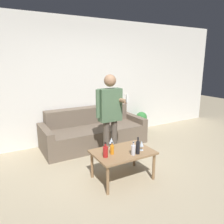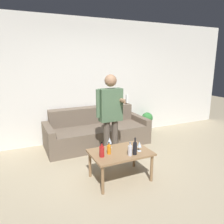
{
  "view_description": "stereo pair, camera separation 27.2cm",
  "coord_description": "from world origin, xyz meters",
  "px_view_note": "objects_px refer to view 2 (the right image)",
  "views": [
    {
      "loc": [
        -1.79,
        -2.37,
        1.8
      ],
      "look_at": [
        -0.03,
        0.76,
        0.95
      ],
      "focal_mm": 35.0,
      "sensor_mm": 36.0,
      "label": 1
    },
    {
      "loc": [
        -1.55,
        -2.49,
        1.8
      ],
      "look_at": [
        -0.03,
        0.76,
        0.95
      ],
      "focal_mm": 35.0,
      "sensor_mm": 36.0,
      "label": 2
    }
  ],
  "objects_px": {
    "couch": "(96,131)",
    "bottle_orange": "(135,148)",
    "person_standing_front": "(111,112)",
    "coffee_table": "(120,155)"
  },
  "relations": [
    {
      "from": "person_standing_front",
      "to": "coffee_table",
      "type": "bearing_deg",
      "value": -101.59
    },
    {
      "from": "coffee_table",
      "to": "bottle_orange",
      "type": "xyz_separation_m",
      "value": [
        0.14,
        -0.18,
        0.15
      ]
    },
    {
      "from": "bottle_orange",
      "to": "couch",
      "type": "bearing_deg",
      "value": 88.18
    },
    {
      "from": "coffee_table",
      "to": "person_standing_front",
      "type": "bearing_deg",
      "value": 78.41
    },
    {
      "from": "coffee_table",
      "to": "person_standing_front",
      "type": "distance_m",
      "value": 0.84
    },
    {
      "from": "couch",
      "to": "person_standing_front",
      "type": "height_order",
      "value": "person_standing_front"
    },
    {
      "from": "bottle_orange",
      "to": "person_standing_front",
      "type": "height_order",
      "value": "person_standing_front"
    },
    {
      "from": "couch",
      "to": "person_standing_front",
      "type": "xyz_separation_m",
      "value": [
        -0.07,
        -0.89,
        0.64
      ]
    },
    {
      "from": "couch",
      "to": "bottle_orange",
      "type": "height_order",
      "value": "couch"
    },
    {
      "from": "bottle_orange",
      "to": "coffee_table",
      "type": "bearing_deg",
      "value": 128.02
    }
  ]
}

